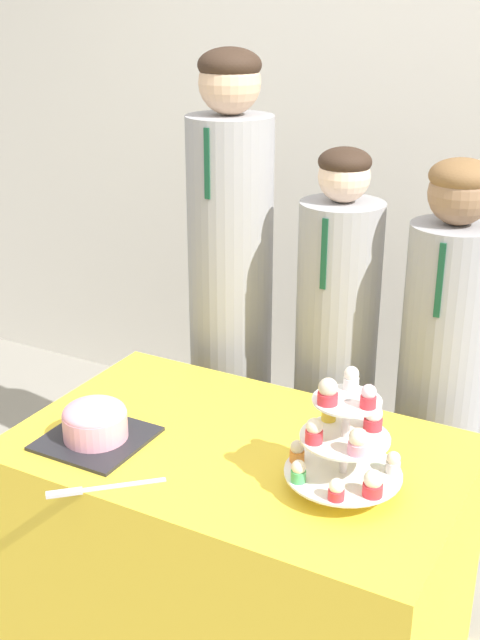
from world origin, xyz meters
name	(u,v)px	position (x,y,z in m)	size (l,w,h in m)	color
wall_back	(417,128)	(0.00, 1.82, 1.35)	(9.00, 0.06, 2.70)	silver
table	(238,552)	(0.00, 0.37, 0.35)	(1.20, 0.75, 0.70)	yellow
round_cake	(95,422)	(-0.35, 0.21, 0.76)	(0.27, 0.27, 0.12)	#232328
cake_knife	(86,490)	(-0.22, 0.01, 0.70)	(0.23, 0.21, 0.01)	silver
cupcake_stand	(346,441)	(0.33, 0.31, 0.84)	(0.29, 0.29, 0.31)	silver
student_0	(231,308)	(-0.37, 1.00, 0.81)	(0.29, 0.29, 1.68)	#939399
student_1	(335,370)	(0.02, 1.00, 0.67)	(0.27, 0.27, 1.40)	#939399
student_2	(440,390)	(0.38, 1.00, 0.68)	(0.27, 0.27, 1.40)	#939399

